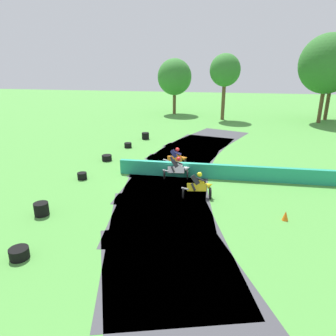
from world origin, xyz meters
name	(u,v)px	position (x,y,z in m)	size (l,w,h in m)	color
ground_plane	(171,176)	(0.00, 0.00, 0.00)	(120.00, 120.00, 0.00)	#4C933D
track_asphalt	(185,177)	(0.91, 0.02, 0.00)	(8.93, 30.73, 0.01)	#3D3D42
safety_barrier	(266,174)	(5.73, 0.15, 0.45)	(0.30, 17.88, 0.90)	#239375
motorcycle_lead_orange	(176,158)	(0.09, 1.60, 0.66)	(1.68, 0.69, 1.42)	black
motorcycle_chase_white	(177,169)	(0.49, -0.38, 0.63)	(1.67, 0.96, 1.42)	black
motorcycle_trailing_yellow	(198,186)	(1.99, -2.86, 0.63)	(1.67, 0.99, 1.42)	black
tire_stack_near	(145,136)	(-4.10, 9.18, 0.30)	(0.66, 0.66, 0.60)	black
tire_stack_mid_a	(128,145)	(-4.74, 5.97, 0.20)	(0.60, 0.60, 0.40)	black
tire_stack_mid_b	(107,158)	(-5.11, 2.24, 0.20)	(0.70, 0.70, 0.40)	black
tire_stack_far	(82,176)	(-5.16, -1.58, 0.20)	(0.56, 0.56, 0.40)	black
tire_stack_extra_a	(41,209)	(-4.89, -6.23, 0.30)	(0.66, 0.66, 0.60)	black
tire_stack_extra_b	(19,253)	(-3.76, -9.36, 0.20)	(0.69, 0.69, 0.40)	black
traffic_cone	(285,216)	(6.07, -4.60, 0.22)	(0.28, 0.28, 0.44)	orange
tree_far_left	(175,77)	(-4.07, 24.68, 4.97)	(4.59, 4.59, 7.40)	brown
tree_far_right	(334,66)	(15.38, 23.58, 6.45)	(5.70, 5.70, 9.46)	brown
tree_behind_barrier	(328,64)	(14.04, 21.31, 6.63)	(6.27, 6.27, 9.94)	brown
tree_distant	(225,71)	(2.68, 21.23, 5.89)	(3.66, 3.66, 7.87)	brown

